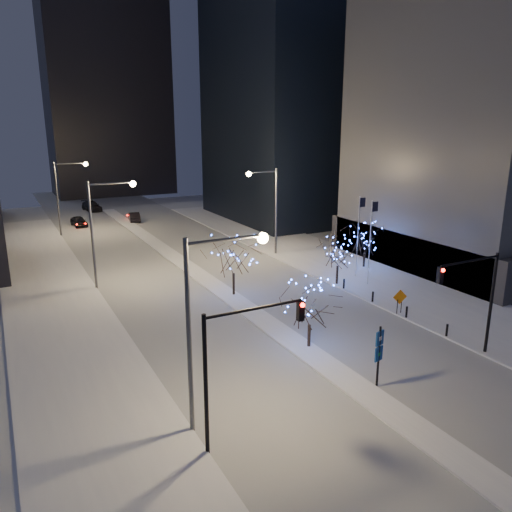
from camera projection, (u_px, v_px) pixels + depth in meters
ground at (373, 400)px, 27.95m from camera, size 160.00×160.00×0.00m
road at (172, 256)px, 57.83m from camera, size 20.00×130.00×0.02m
median at (187, 266)px, 53.55m from camera, size 2.00×80.00×0.15m
east_sidewalk at (357, 271)px, 51.76m from camera, size 10.00×90.00×0.15m
west_sidewalk at (61, 321)px, 38.70m from camera, size 8.00×90.00×0.15m
plinth at (498, 238)px, 58.11m from camera, size 30.00×24.00×4.00m
horizon_block at (107, 92)px, 103.74m from camera, size 24.00×14.00×42.00m
street_lamp_w_near at (209, 306)px, 23.94m from camera, size 4.40×0.56×10.00m
street_lamp_w_mid at (103, 219)px, 45.28m from camera, size 4.40×0.56×10.00m
street_lamp_w_far at (65, 188)px, 66.63m from camera, size 4.40×0.56×10.00m
street_lamp_east at (269, 200)px, 56.43m from camera, size 3.90×0.56×10.00m
traffic_signal_west at (237, 354)px, 22.90m from camera, size 5.26×0.43×7.00m
traffic_signal_east at (477, 290)px, 31.58m from camera, size 5.26×0.43×7.00m
flagpoles at (365, 233)px, 47.45m from camera, size 1.35×2.60×8.00m
bollards at (389, 304)px, 40.92m from camera, size 0.16×12.16×0.90m
car_near at (79, 221)px, 74.12m from camera, size 2.25×4.52×1.48m
car_mid at (134, 217)px, 77.74m from camera, size 2.18×4.61×1.46m
car_far at (92, 206)px, 86.99m from camera, size 2.97×5.93×1.65m
holiday_tree_median_near at (310, 305)px, 33.54m from camera, size 4.25×4.25×4.73m
holiday_tree_median_far at (233, 256)px, 43.69m from camera, size 4.81×4.81×5.49m
holiday_tree_plaza_near at (338, 254)px, 46.80m from camera, size 3.89×3.89×4.40m
holiday_tree_plaza_far at (365, 239)px, 52.35m from camera, size 4.16×4.16×4.82m
wayfinding_sign at (379, 350)px, 28.69m from camera, size 0.68×0.25×3.82m
construction_sign at (400, 299)px, 39.86m from camera, size 1.19×0.34×2.00m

